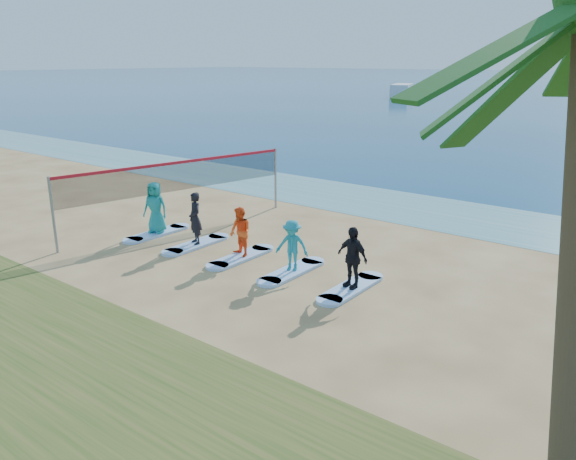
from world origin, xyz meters
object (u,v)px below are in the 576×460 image
Objects in this scene: student_0 at (155,207)px; student_1 at (195,218)px; surfboard_3 at (292,271)px; student_4 at (352,257)px; boat_offshore_a at (401,97)px; volleyball_net at (178,177)px; surfboard_0 at (157,233)px; surfboard_1 at (196,244)px; student_2 at (240,232)px; surfboard_2 at (241,257)px; surfboard_4 at (351,288)px; student_3 at (292,245)px.

student_1 is (2.02, 0.00, -0.04)m from student_0.
student_4 is (2.02, 0.00, 0.89)m from surfboard_3.
boat_offshore_a is 81.19m from student_4.
surfboard_0 is at bearing -88.57° from volleyball_net.
surfboard_1 is 1.42× the size of student_2.
student_0 is 4.05m from student_2.
student_4 is at bearing 0.00° from surfboard_2.
student_1 reaches higher than student_4.
volleyball_net reaches higher than surfboard_2.
student_0 reaches higher than surfboard_4.
student_3 is 0.69× the size of surfboard_4.
student_1 reaches higher than student_3.
student_1 is (0.00, 0.00, 0.91)m from surfboard_1.
volleyball_net reaches higher than surfboard_4.
volleyball_net is 8.26m from student_4.
boat_offshore_a is 3.17× the size of surfboard_3.
surfboard_1 is 2.02m from surfboard_2.
volleyball_net is 4.04× the size of surfboard_1.
surfboard_2 is at bearing -20.56° from student_0.
surfboard_3 is at bearing -170.33° from student_4.
student_0 is (27.66, -72.89, 1.00)m from boat_offshore_a.
volleyball_net is 1.46m from student_0.
surfboard_2 is at bearing -85.13° from boat_offshore_a.
volleyball_net is 4.04× the size of surfboard_0.
surfboard_2 is at bearing -170.33° from student_4.
surfboard_0 is at bearing -170.33° from student_4.
volleyball_net is 3.00m from surfboard_1.
student_0 is 1.17× the size of student_2.
boat_offshore_a is 3.17× the size of surfboard_1.
surfboard_0 is at bearing 180.00° from surfboard_3.
surfboard_1 is 1.30× the size of student_4.
surfboard_3 is at bearing 0.00° from surfboard_1.
student_3 is (6.10, -1.14, -1.06)m from volleyball_net.
volleyball_net is 4.04× the size of surfboard_2.
volleyball_net is 4.89× the size of student_0.
student_0 is at bearing 161.41° from student_3.
volleyball_net reaches higher than surfboard_0.
surfboard_0 is 1.00× the size of surfboard_2.
student_2 is 0.70× the size of surfboard_3.
student_0 is 6.07m from student_3.
boat_offshore_a is 80.32m from surfboard_3.
surfboard_4 is at bearing 0.00° from surfboard_3.
student_2 reaches higher than boat_offshore_a.
student_4 is (0.00, 0.00, 0.89)m from surfboard_4.
student_0 is 6.15m from surfboard_3.
surfboard_4 is at bearing -20.56° from student_0.
student_0 is 1.20× the size of student_3.
surfboard_4 is (8.10, 0.00, 0.00)m from surfboard_0.
surfboard_3 is (6.07, 0.00, 0.00)m from surfboard_0.
surfboard_1 is (29.68, -72.89, 0.04)m from boat_offshore_a.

